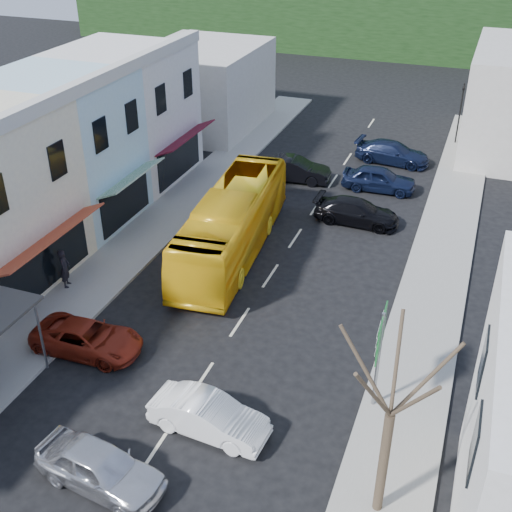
% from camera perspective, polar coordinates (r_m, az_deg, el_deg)
% --- Properties ---
extents(ground, '(120.00, 120.00, 0.00)m').
position_cam_1_polar(ground, '(24.95, -4.89, -10.96)').
color(ground, black).
rests_on(ground, ground).
extents(sidewalk_left, '(3.00, 52.00, 0.15)m').
position_cam_1_polar(sidewalk_left, '(35.19, -9.23, 2.26)').
color(sidewalk_left, gray).
rests_on(sidewalk_left, ground).
extents(sidewalk_right, '(3.00, 52.00, 0.15)m').
position_cam_1_polar(sidewalk_right, '(31.38, 15.59, -2.30)').
color(sidewalk_right, gray).
rests_on(sidewalk_right, ground).
extents(shopfront_row, '(8.25, 30.00, 8.00)m').
position_cam_1_polar(shopfront_row, '(32.66, -21.79, 5.76)').
color(shopfront_row, silver).
rests_on(shopfront_row, ground).
extents(distant_block_left, '(8.00, 10.00, 6.00)m').
position_cam_1_polar(distant_block_left, '(50.13, -4.66, 14.75)').
color(distant_block_left, '#B7B2A8').
rests_on(distant_block_left, ground).
extents(bus, '(3.57, 11.78, 3.10)m').
position_cam_1_polar(bus, '(32.15, -2.10, 2.78)').
color(bus, yellow).
rests_on(bus, ground).
extents(car_silver, '(4.60, 2.36, 1.40)m').
position_cam_1_polar(car_silver, '(21.50, -13.69, -17.83)').
color(car_silver, silver).
rests_on(car_silver, ground).
extents(car_white, '(4.52, 2.12, 1.40)m').
position_cam_1_polar(car_white, '(22.54, -4.22, -13.99)').
color(car_white, white).
rests_on(car_white, ground).
extents(car_red, '(4.66, 2.05, 1.40)m').
position_cam_1_polar(car_red, '(26.67, -14.78, -6.95)').
color(car_red, maroon).
rests_on(car_red, ground).
extents(car_black_near, '(4.55, 1.95, 1.40)m').
position_cam_1_polar(car_black_near, '(35.82, 8.95, 3.94)').
color(car_black_near, black).
rests_on(car_black_near, ground).
extents(car_navy_mid, '(4.44, 1.90, 1.40)m').
position_cam_1_polar(car_navy_mid, '(40.04, 10.88, 6.68)').
color(car_navy_mid, black).
rests_on(car_navy_mid, ground).
extents(car_black_far, '(4.53, 2.16, 1.40)m').
position_cam_1_polar(car_black_far, '(40.78, 3.40, 7.64)').
color(car_black_far, black).
rests_on(car_black_far, ground).
extents(car_navy_far, '(4.66, 2.26, 1.40)m').
position_cam_1_polar(car_navy_far, '(44.40, 12.04, 8.96)').
color(car_navy_far, black).
rests_on(car_navy_far, ground).
extents(pedestrian_left, '(0.59, 0.70, 1.70)m').
position_cam_1_polar(pedestrian_left, '(30.71, -16.61, -1.20)').
color(pedestrian_left, black).
rests_on(pedestrian_left, sidewalk_left).
extents(direction_sign, '(0.35, 1.88, 4.14)m').
position_cam_1_polar(direction_sign, '(22.84, 10.78, -9.25)').
color(direction_sign, '#125621').
rests_on(direction_sign, ground).
extents(street_tree, '(3.25, 3.25, 7.81)m').
position_cam_1_polar(street_tree, '(18.29, 11.84, -13.67)').
color(street_tree, '#34291E').
rests_on(street_tree, ground).
extents(traffic_signal, '(1.09, 1.21, 4.42)m').
position_cam_1_polar(traffic_signal, '(48.40, 17.65, 11.89)').
color(traffic_signal, black).
rests_on(traffic_signal, ground).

